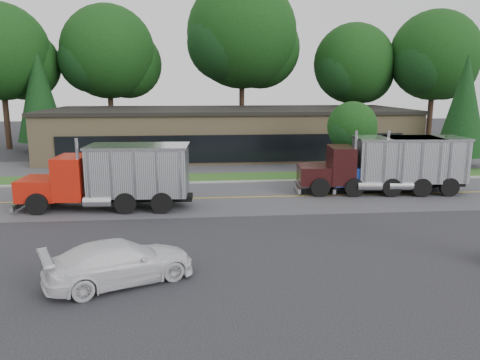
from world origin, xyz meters
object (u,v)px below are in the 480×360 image
(dump_truck_red, at_px, (116,175))
(dump_truck_blue, at_px, (405,163))
(dump_truck_maroon, at_px, (377,163))
(rally_car, at_px, (120,262))

(dump_truck_red, height_order, dump_truck_blue, same)
(dump_truck_red, relative_size, dump_truck_blue, 1.11)
(dump_truck_maroon, distance_m, rally_car, 17.98)
(dump_truck_maroon, bearing_deg, dump_truck_blue, -177.75)
(dump_truck_blue, bearing_deg, rally_car, 42.29)
(dump_truck_blue, distance_m, dump_truck_maroon, 1.76)
(dump_truck_blue, xyz_separation_m, dump_truck_maroon, (-1.76, 0.10, 0.00))
(dump_truck_maroon, bearing_deg, dump_truck_red, 14.30)
(dump_truck_red, bearing_deg, rally_car, 102.86)
(dump_truck_blue, height_order, rally_car, dump_truck_blue)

